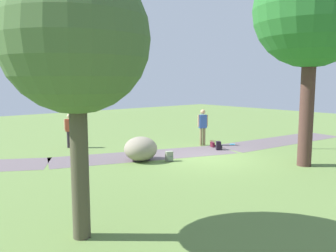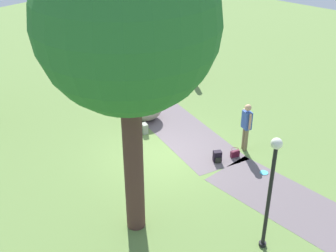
% 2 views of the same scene
% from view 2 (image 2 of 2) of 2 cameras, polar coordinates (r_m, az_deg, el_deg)
% --- Properties ---
extents(ground_plane, '(48.00, 48.00, 0.00)m').
position_cam_2_polar(ground_plane, '(15.46, -0.50, -3.91)').
color(ground_plane, olive).
extents(footpath_segment_near, '(8.17, 2.88, 0.01)m').
position_cam_2_polar(footpath_segment_near, '(13.36, 20.87, -12.23)').
color(footpath_segment_near, '#62565B').
rests_on(footpath_segment_near, ground).
extents(footpath_segment_mid, '(8.24, 4.63, 0.01)m').
position_cam_2_polar(footpath_segment_mid, '(17.84, 0.04, 0.93)').
color(footpath_segment_mid, '#62565B').
rests_on(footpath_segment_mid, ground).
extents(footpath_segment_far, '(7.97, 5.80, 0.01)m').
position_cam_2_polar(footpath_segment_far, '(24.73, -7.50, 8.89)').
color(footpath_segment_far, '#62565B').
rests_on(footpath_segment_far, ground).
extents(large_shade_tree, '(4.21, 4.21, 7.89)m').
position_cam_2_polar(large_shade_tree, '(9.82, -5.37, 13.11)').
color(large_shade_tree, '#4C312A').
rests_on(large_shade_tree, ground).
extents(lamp_post, '(0.28, 0.28, 3.30)m').
position_cam_2_polar(lamp_post, '(10.97, 13.33, -7.21)').
color(lamp_post, black).
rests_on(lamp_post, ground).
extents(lawn_boulder, '(1.95, 1.94, 0.98)m').
position_cam_2_polar(lawn_boulder, '(17.65, -3.17, 2.31)').
color(lawn_boulder, gray).
rests_on(lawn_boulder, ground).
extents(woman_with_handbag, '(0.47, 0.38, 1.80)m').
position_cam_2_polar(woman_with_handbag, '(15.54, 10.22, 0.30)').
color(woman_with_handbag, olive).
rests_on(woman_with_handbag, ground).
extents(man_near_boulder, '(0.45, 0.40, 1.64)m').
position_cam_2_polar(man_near_boulder, '(21.12, 3.40, 8.26)').
color(man_near_boulder, '#322831').
rests_on(man_near_boulder, ground).
extents(handbag_on_grass, '(0.36, 0.36, 0.31)m').
position_cam_2_polar(handbag_on_grass, '(15.51, 8.75, -3.55)').
color(handbag_on_grass, '#591629').
rests_on(handbag_on_grass, ground).
extents(backpack_by_boulder, '(0.33, 0.33, 0.40)m').
position_cam_2_polar(backpack_by_boulder, '(16.76, -3.13, -0.36)').
color(backpack_by_boulder, gray).
rests_on(backpack_by_boulder, ground).
extents(spare_backpack_on_lawn, '(0.35, 0.35, 0.40)m').
position_cam_2_polar(spare_backpack_on_lawn, '(15.15, 6.47, -4.00)').
color(spare_backpack_on_lawn, black).
rests_on(spare_backpack_on_lawn, ground).
extents(frisbee_on_grass, '(0.28, 0.28, 0.02)m').
position_cam_2_polar(frisbee_on_grass, '(14.93, 12.43, -5.98)').
color(frisbee_on_grass, '#3EA7C9').
rests_on(frisbee_on_grass, ground).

